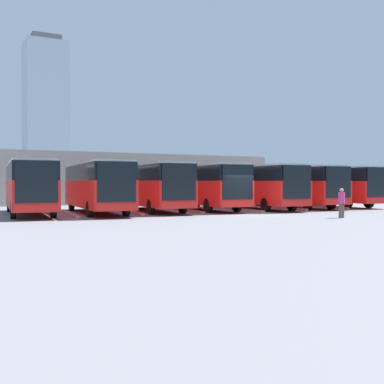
{
  "coord_description": "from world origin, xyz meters",
  "views": [
    {
      "loc": [
        17.05,
        25.46,
        1.98
      ],
      "look_at": [
        1.06,
        -5.69,
        1.35
      ],
      "focal_mm": 45.0,
      "sensor_mm": 36.0,
      "label": 1
    }
  ],
  "objects": [
    {
      "name": "pedestrian",
      "position": [
        -3.04,
        5.0,
        0.91
      ],
      "size": [
        0.45,
        0.45,
        1.7
      ],
      "rotation": [
        0.0,
        0.0,
        3.35
      ],
      "color": "brown",
      "rests_on": "ground_plane"
    },
    {
      "name": "bus_5",
      "position": [
        8.24,
        -5.49,
        1.85
      ],
      "size": [
        3.38,
        11.59,
        3.31
      ],
      "rotation": [
        0.0,
        0.0,
        -0.08
      ],
      "color": "red",
      "rests_on": "ground_plane"
    },
    {
      "name": "curb_divider_4",
      "position": [
        6.18,
        -4.49,
        0.07
      ],
      "size": [
        0.69,
        5.48,
        0.15
      ],
      "primitive_type": "cube",
      "rotation": [
        0.0,
        0.0,
        -0.08
      ],
      "color": "#9E9E99",
      "rests_on": "ground_plane"
    },
    {
      "name": "office_tower",
      "position": [
        -15.5,
        -155.0,
        27.04
      ],
      "size": [
        14.5,
        14.5,
        55.28
      ],
      "color": "#93A8B7",
      "rests_on": "ground_plane"
    },
    {
      "name": "bus_2",
      "position": [
        -4.12,
        -5.3,
        1.85
      ],
      "size": [
        3.38,
        11.59,
        3.31
      ],
      "rotation": [
        0.0,
        0.0,
        -0.08
      ],
      "color": "red",
      "rests_on": "ground_plane"
    },
    {
      "name": "ground_plane",
      "position": [
        0.0,
        0.0,
        0.0
      ],
      "size": [
        600.0,
        600.0,
        0.0
      ],
      "primitive_type": "plane",
      "color": "gray"
    },
    {
      "name": "curb_divider_0",
      "position": [
        -10.29,
        -4.2,
        0.07
      ],
      "size": [
        0.69,
        5.48,
        0.15
      ],
      "primitive_type": "cube",
      "rotation": [
        0.0,
        0.0,
        -0.08
      ],
      "color": "#9E9E99",
      "rests_on": "ground_plane"
    },
    {
      "name": "bus_6",
      "position": [
        12.35,
        -6.21,
        1.85
      ],
      "size": [
        3.38,
        11.59,
        3.31
      ],
      "rotation": [
        0.0,
        0.0,
        -0.08
      ],
      "color": "red",
      "rests_on": "ground_plane"
    },
    {
      "name": "station_building",
      "position": [
        0.0,
        -23.94,
        2.47
      ],
      "size": [
        28.77,
        14.54,
        4.89
      ],
      "color": "gray",
      "rests_on": "ground_plane"
    },
    {
      "name": "bus_4",
      "position": [
        4.12,
        -6.17,
        1.85
      ],
      "size": [
        3.38,
        11.59,
        3.31
      ],
      "rotation": [
        0.0,
        0.0,
        -0.08
      ],
      "color": "red",
      "rests_on": "ground_plane"
    },
    {
      "name": "bus_1",
      "position": [
        -8.23,
        -5.78,
        1.85
      ],
      "size": [
        3.38,
        11.59,
        3.31
      ],
      "rotation": [
        0.0,
        0.0,
        -0.08
      ],
      "color": "red",
      "rests_on": "ground_plane"
    },
    {
      "name": "bus_0",
      "position": [
        -12.35,
        -5.89,
        1.85
      ],
      "size": [
        3.38,
        11.59,
        3.31
      ],
      "rotation": [
        0.0,
        0.0,
        -0.08
      ],
      "color": "red",
      "rests_on": "ground_plane"
    },
    {
      "name": "curb_divider_1",
      "position": [
        -6.18,
        -4.09,
        0.07
      ],
      "size": [
        0.69,
        5.48,
        0.15
      ],
      "primitive_type": "cube",
      "rotation": [
        0.0,
        0.0,
        -0.08
      ],
      "color": "#9E9E99",
      "rests_on": "ground_plane"
    },
    {
      "name": "curb_divider_2",
      "position": [
        -2.06,
        -3.61,
        0.07
      ],
      "size": [
        0.69,
        5.48,
        0.15
      ],
      "primitive_type": "cube",
      "rotation": [
        0.0,
        0.0,
        -0.08
      ],
      "color": "#9E9E99",
      "rests_on": "ground_plane"
    },
    {
      "name": "curb_divider_3",
      "position": [
        2.06,
        -4.44,
        0.07
      ],
      "size": [
        0.69,
        5.48,
        0.15
      ],
      "primitive_type": "cube",
      "rotation": [
        0.0,
        0.0,
        -0.08
      ],
      "color": "#9E9E99",
      "rests_on": "ground_plane"
    },
    {
      "name": "bus_3",
      "position": [
        0.0,
        -6.13,
        1.85
      ],
      "size": [
        3.38,
        11.59,
        3.31
      ],
      "rotation": [
        0.0,
        0.0,
        -0.08
      ],
      "color": "red",
      "rests_on": "ground_plane"
    },
    {
      "name": "curb_divider_5",
      "position": [
        10.29,
        -3.8,
        0.07
      ],
      "size": [
        0.69,
        5.48,
        0.15
      ],
      "primitive_type": "cube",
      "rotation": [
        0.0,
        0.0,
        -0.08
      ],
      "color": "#9E9E99",
      "rests_on": "ground_plane"
    }
  ]
}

